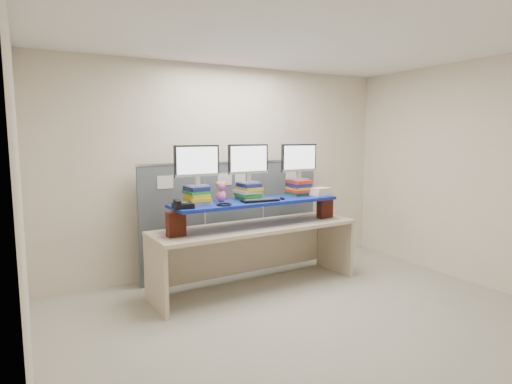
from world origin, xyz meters
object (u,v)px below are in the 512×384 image
monitor_right (299,160)px  monitor_center (248,161)px  desk (256,238)px  monitor_left (197,163)px  keyboard (260,200)px  blue_board (256,202)px  desk_phone (182,205)px

monitor_right → monitor_center: bearing=-180.0°
desk → monitor_left: size_ratio=4.83×
desk → keyboard: keyboard is taller
blue_board → desk_phone: size_ratio=9.11×
desk → monitor_center: bearing=107.2°
blue_board → monitor_left: bearing=170.5°
desk → monitor_right: 1.19m
monitor_left → monitor_center: size_ratio=1.00×
desk → monitor_right: (0.72, 0.15, 0.93)m
monitor_right → desk_phone: monitor_right is taller
monitor_left → desk: bearing=-9.5°
monitor_left → monitor_center: (0.67, 0.03, 0.00)m
desk → keyboard: size_ratio=5.72×
desk → keyboard: (-0.01, -0.12, 0.48)m
desk → monitor_left: (-0.71, 0.09, 0.93)m
monitor_left → desk_phone: bearing=-143.4°
blue_board → monitor_center: bearing=107.2°
monitor_center → monitor_right: bearing=0.0°
monitor_center → keyboard: size_ratio=1.18×
monitor_left → monitor_right: (1.44, 0.07, -0.00)m
desk → monitor_right: size_ratio=4.83×
monitor_left → monitor_center: monitor_center is taller
blue_board → desk: bearing=-2.7°
monitor_center → desk_phone: bearing=-168.1°
monitor_right → keyboard: 0.90m
monitor_left → keyboard: (0.71, -0.20, -0.45)m
desk → desk_phone: bearing=-175.4°
blue_board → monitor_right: bearing=9.2°
keyboard → desk_phone: desk_phone is taller
blue_board → keyboard: size_ratio=4.59×
blue_board → keyboard: bearing=-96.8°
keyboard → desk_phone: size_ratio=1.98×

